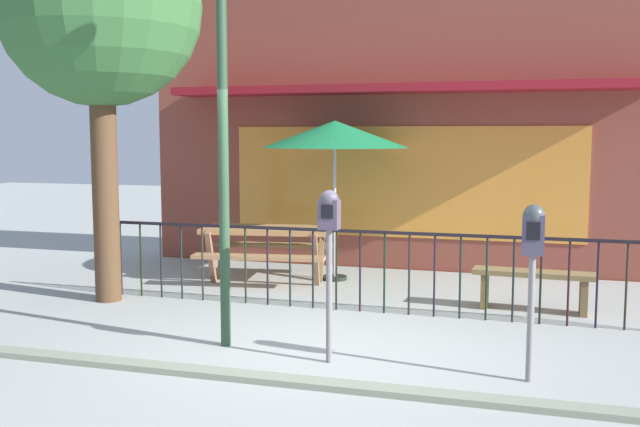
# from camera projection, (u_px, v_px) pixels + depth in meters

# --- Properties ---
(ground) EXTENTS (40.00, 40.00, 0.00)m
(ground) POSITION_uv_depth(u_px,v_px,m) (317.00, 355.00, 6.84)
(ground) COLOR #A2A7A2
(pub_storefront) EXTENTS (8.27, 1.26, 5.15)m
(pub_storefront) POSITION_uv_depth(u_px,v_px,m) (406.00, 103.00, 11.13)
(pub_storefront) COLOR #572813
(pub_storefront) RESTS_ON ground
(patio_fence_front) EXTENTS (6.97, 0.04, 0.97)m
(patio_fence_front) POSITION_uv_depth(u_px,v_px,m) (360.00, 256.00, 8.44)
(patio_fence_front) COLOR black
(patio_fence_front) RESTS_ON ground
(picnic_table_left) EXTENTS (1.97, 1.60, 0.79)m
(picnic_table_left) POSITION_uv_depth(u_px,v_px,m) (267.00, 239.00, 10.18)
(picnic_table_left) COLOR #A67446
(picnic_table_left) RESTS_ON ground
(patio_umbrella) EXTENTS (2.08, 2.08, 2.27)m
(patio_umbrella) POSITION_uv_depth(u_px,v_px,m) (335.00, 135.00, 10.16)
(patio_umbrella) COLOR black
(patio_umbrella) RESTS_ON ground
(patio_bench) EXTENTS (1.42, 0.40, 0.48)m
(patio_bench) POSITION_uv_depth(u_px,v_px,m) (533.00, 282.00, 8.50)
(patio_bench) COLOR olive
(patio_bench) RESTS_ON ground
(parking_meter_near) EXTENTS (0.18, 0.17, 1.50)m
(parking_meter_near) POSITION_uv_depth(u_px,v_px,m) (533.00, 246.00, 5.97)
(parking_meter_near) COLOR gray
(parking_meter_near) RESTS_ON ground
(parking_meter_far) EXTENTS (0.18, 0.17, 1.58)m
(parking_meter_far) POSITION_uv_depth(u_px,v_px,m) (329.00, 230.00, 6.48)
(parking_meter_far) COLOR slate
(parking_meter_far) RESTS_ON ground
(street_tree) EXTENTS (2.46, 2.46, 4.86)m
(street_tree) POSITION_uv_depth(u_px,v_px,m) (99.00, 8.00, 8.69)
(street_tree) COLOR #513723
(street_tree) RESTS_ON ground
(street_lamp) EXTENTS (0.28, 0.28, 4.20)m
(street_lamp) POSITION_uv_depth(u_px,v_px,m) (222.00, 66.00, 6.85)
(street_lamp) COLOR #2B4930
(street_lamp) RESTS_ON ground
(curb_edge) EXTENTS (11.58, 0.20, 0.11)m
(curb_edge) POSITION_uv_depth(u_px,v_px,m) (288.00, 384.00, 6.03)
(curb_edge) COLOR gray
(curb_edge) RESTS_ON ground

